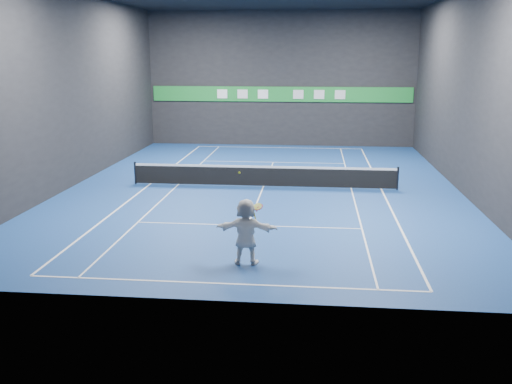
# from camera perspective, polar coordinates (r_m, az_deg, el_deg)

# --- Properties ---
(ground) EXTENTS (26.00, 26.00, 0.00)m
(ground) POSITION_cam_1_polar(r_m,az_deg,el_deg) (26.94, 0.75, 0.54)
(ground) COLOR navy
(ground) RESTS_ON ground
(wall_back) EXTENTS (18.00, 0.10, 9.00)m
(wall_back) POSITION_cam_1_polar(r_m,az_deg,el_deg) (39.26, 2.50, 11.21)
(wall_back) COLOR black
(wall_back) RESTS_ON ground
(wall_front) EXTENTS (18.00, 0.10, 9.00)m
(wall_front) POSITION_cam_1_polar(r_m,az_deg,el_deg) (13.45, -4.20, 6.98)
(wall_front) COLOR black
(wall_front) RESTS_ON ground
(wall_left) EXTENTS (0.10, 26.00, 9.00)m
(wall_left) POSITION_cam_1_polar(r_m,az_deg,el_deg) (28.55, -17.80, 9.77)
(wall_left) COLOR black
(wall_left) RESTS_ON ground
(wall_right) EXTENTS (0.10, 26.00, 9.00)m
(wall_right) POSITION_cam_1_polar(r_m,az_deg,el_deg) (27.04, 20.42, 9.41)
(wall_right) COLOR black
(wall_right) RESTS_ON ground
(baseline_near) EXTENTS (10.98, 0.08, 0.01)m
(baseline_near) POSITION_cam_1_polar(r_m,az_deg,el_deg) (15.65, -3.20, -9.13)
(baseline_near) COLOR white
(baseline_near) RESTS_ON ground
(baseline_far) EXTENTS (10.98, 0.08, 0.01)m
(baseline_far) POSITION_cam_1_polar(r_m,az_deg,el_deg) (38.59, 2.33, 4.46)
(baseline_far) COLOR white
(baseline_far) RESTS_ON ground
(sideline_doubles_left) EXTENTS (0.08, 23.78, 0.01)m
(sideline_doubles_left) POSITION_cam_1_polar(r_m,az_deg,el_deg) (27.95, -10.53, 0.80)
(sideline_doubles_left) COLOR white
(sideline_doubles_left) RESTS_ON ground
(sideline_doubles_right) EXTENTS (0.08, 23.78, 0.01)m
(sideline_doubles_right) POSITION_cam_1_polar(r_m,az_deg,el_deg) (27.02, 12.42, 0.27)
(sideline_doubles_right) COLOR white
(sideline_doubles_right) RESTS_ON ground
(sideline_singles_left) EXTENTS (0.06, 23.78, 0.01)m
(sideline_singles_left) POSITION_cam_1_polar(r_m,az_deg,el_deg) (27.60, -7.78, 0.74)
(sideline_singles_left) COLOR white
(sideline_singles_left) RESTS_ON ground
(sideline_singles_right) EXTENTS (0.06, 23.78, 0.01)m
(sideline_singles_right) POSITION_cam_1_polar(r_m,az_deg,el_deg) (26.90, 9.50, 0.34)
(sideline_singles_right) COLOR white
(sideline_singles_right) RESTS_ON ground
(service_line_near) EXTENTS (8.23, 0.06, 0.01)m
(service_line_near) POSITION_cam_1_polar(r_m,az_deg,el_deg) (20.78, -0.84, -3.36)
(service_line_near) COLOR white
(service_line_near) RESTS_ON ground
(service_line_far) EXTENTS (8.23, 0.06, 0.01)m
(service_line_far) POSITION_cam_1_polar(r_m,az_deg,el_deg) (33.19, 1.74, 2.99)
(service_line_far) COLOR white
(service_line_far) RESTS_ON ground
(center_service_line) EXTENTS (0.06, 12.80, 0.01)m
(center_service_line) POSITION_cam_1_polar(r_m,az_deg,el_deg) (26.94, 0.75, 0.55)
(center_service_line) COLOR white
(center_service_line) RESTS_ON ground
(player) EXTENTS (1.85, 0.62, 1.98)m
(player) POSITION_cam_1_polar(r_m,az_deg,el_deg) (16.75, -1.01, -3.98)
(player) COLOR white
(player) RESTS_ON ground
(tennis_ball) EXTENTS (0.07, 0.07, 0.07)m
(tennis_ball) POSITION_cam_1_polar(r_m,az_deg,el_deg) (16.43, -1.67, 1.94)
(tennis_ball) COLOR yellow
(tennis_ball) RESTS_ON player
(tennis_net) EXTENTS (12.50, 0.10, 1.07)m
(tennis_net) POSITION_cam_1_polar(r_m,az_deg,el_deg) (26.82, 0.75, 1.67)
(tennis_net) COLOR black
(tennis_net) RESTS_ON ground
(sponsor_banner) EXTENTS (17.64, 0.11, 1.00)m
(sponsor_banner) POSITION_cam_1_polar(r_m,az_deg,el_deg) (39.24, 2.48, 9.74)
(sponsor_banner) COLOR #1E8932
(sponsor_banner) RESTS_ON wall_back
(tennis_racket) EXTENTS (0.41, 0.38, 0.54)m
(tennis_racket) POSITION_cam_1_polar(r_m,az_deg,el_deg) (16.57, 0.15, -1.62)
(tennis_racket) COLOR red
(tennis_racket) RESTS_ON player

